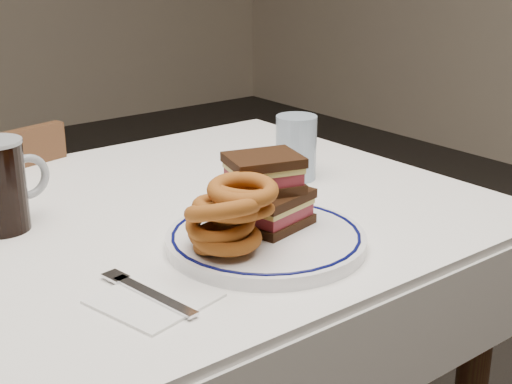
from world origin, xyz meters
TOP-DOWN VIEW (x-y plane):
  - dining_table at (0.00, 0.00)m, footprint 1.27×0.87m
  - main_plate at (0.14, -0.22)m, footprint 0.30×0.30m
  - reuben_sandwich at (0.16, -0.19)m, footprint 0.14×0.12m
  - onion_rings_main at (0.06, -0.23)m, footprint 0.15×0.14m
  - ketchup_ramekin at (0.13, -0.12)m, footprint 0.05×0.05m
  - beer_mug at (-0.15, 0.09)m, footprint 0.13×0.09m
  - water_glass at (0.39, 0.00)m, footprint 0.08×0.08m
  - napkin_fork at (-0.08, -0.26)m, footprint 0.16×0.18m

SIDE VIEW (x-z plane):
  - dining_table at x=0.00m, z-range 0.27..1.02m
  - napkin_fork at x=-0.08m, z-range 0.75..0.76m
  - main_plate at x=0.14m, z-range 0.75..0.77m
  - ketchup_ramekin at x=0.13m, z-range 0.77..0.80m
  - water_glass at x=0.39m, z-range 0.75..0.87m
  - onion_rings_main at x=0.06m, z-range 0.77..0.88m
  - beer_mug at x=-0.15m, z-range 0.75..0.90m
  - reuben_sandwich at x=0.16m, z-range 0.77..0.88m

